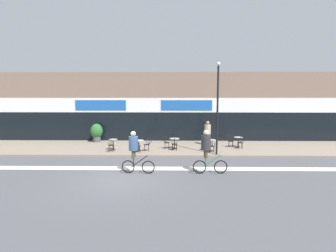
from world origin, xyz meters
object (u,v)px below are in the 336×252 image
bistro_table_3 (210,143)px  cyclist_0 (207,148)px  bistro_table_2 (175,141)px  cafe_chair_2_near (174,143)px  cafe_chair_2_side (166,141)px  lamp_post (218,103)px  cafe_chair_4_near (240,142)px  cafe_chair_1_side (148,143)px  cyclist_1 (134,148)px  cafe_chair_3_near (212,145)px  cafe_chair_0_near (111,144)px  bistro_table_0 (113,142)px  bistro_table_1 (139,143)px  bistro_table_4 (238,140)px  planter_pot (97,132)px  cafe_chair_1_near (137,145)px  cafe_chair_4_side (230,140)px  pedestrian_near_end (208,131)px

bistro_table_3 → cyclist_0: 5.08m
bistro_table_2 → cafe_chair_2_near: bearing=-90.7°
cafe_chair_2_side → lamp_post: bearing=-28.8°
cafe_chair_4_near → lamp_post: 3.99m
cafe_chair_1_side → cyclist_1: size_ratio=0.42×
cafe_chair_1_side → cyclist_1: (-0.20, -4.87, 0.64)m
cafe_chair_3_near → cafe_chair_0_near: bearing=88.3°
bistro_table_0 → bistro_table_1: size_ratio=1.02×
bistro_table_4 → planter_pot: size_ratio=0.49×
bistro_table_1 → bistro_table_4: 7.37m
cafe_chair_2_near → planter_pot: planter_pot is taller
cafe_chair_0_near → cafe_chair_4_near: 9.13m
cafe_chair_1_near → lamp_post: (5.19, -0.46, 2.84)m
cafe_chair_2_near → cafe_chair_2_side: bearing=50.8°
cafe_chair_2_near → planter_pot: 7.19m
bistro_table_4 → lamp_post: 4.32m
cafe_chair_1_side → cafe_chair_4_side: bearing=-173.7°
cafe_chair_4_near → bistro_table_2: bearing=91.2°
lamp_post → cyclist_1: size_ratio=2.73×
bistro_table_3 → planter_pot: 9.50m
cafe_chair_1_side → lamp_post: (4.56, -1.09, 2.84)m
cafe_chair_4_near → cafe_chair_1_side: bearing=97.9°
cafe_chair_2_near → cafe_chair_4_near: bearing=-75.8°
cafe_chair_4_near → cafe_chair_4_side: (-0.62, 0.64, 0.00)m
cafe_chair_4_side → cafe_chair_4_near: bearing=-37.2°
cafe_chair_3_near → pedestrian_near_end: pedestrian_near_end is taller
cyclist_0 → planter_pot: bearing=132.1°
cafe_chair_4_side → planter_pot: (-10.50, 1.99, 0.30)m
cafe_chair_2_near → lamp_post: lamp_post is taller
bistro_table_4 → cafe_chair_2_near: 4.92m
cafe_chair_4_side → bistro_table_4: bearing=7.3°
bistro_table_3 → cafe_chair_2_side: (-3.10, 0.71, -0.04)m
bistro_table_2 → bistro_table_3: bistro_table_3 is taller
bistro_table_1 → bistro_table_4: bistro_table_4 is taller
lamp_post → cyclist_0: 4.50m
cafe_chair_4_near → cafe_chair_4_side: 0.89m
cafe_chair_4_near → planter_pot: size_ratio=0.60×
bistro_table_4 → cafe_chair_3_near: cafe_chair_3_near is taller
cafe_chair_2_side → cyclist_1: 5.87m
lamp_post → cafe_chair_4_side: bearing=61.3°
planter_pot → lamp_post: (9.10, -4.55, 2.54)m
cyclist_1 → lamp_post: bearing=42.0°
cafe_chair_4_side → cyclist_1: size_ratio=0.42×
bistro_table_0 → bistro_table_2: size_ratio=1.02×
bistro_table_4 → cyclist_1: bearing=-137.0°
bistro_table_1 → cafe_chair_4_side: (6.59, 1.48, -0.01)m
cafe_chair_2_side → lamp_post: lamp_post is taller
cafe_chair_2_near → bistro_table_4: bearing=-68.5°
bistro_table_1 → lamp_post: bearing=-11.8°
cafe_chair_4_side → cafe_chair_2_near: bearing=-154.0°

